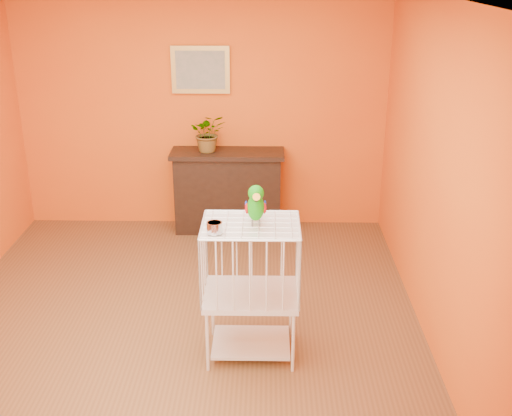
{
  "coord_description": "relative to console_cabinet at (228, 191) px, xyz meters",
  "views": [
    {
      "loc": [
        0.71,
        -4.6,
        2.87
      ],
      "look_at": [
        0.64,
        -0.44,
        1.23
      ],
      "focal_mm": 45.0,
      "sensor_mm": 36.0,
      "label": 1
    }
  ],
  "objects": [
    {
      "name": "feed_cup",
      "position": [
        0.07,
        -2.57,
        0.67
      ],
      "size": [
        0.11,
        0.11,
        0.08
      ],
      "primitive_type": "cylinder",
      "color": "silver",
      "rests_on": "birdcage"
    },
    {
      "name": "birdcage",
      "position": [
        0.32,
        -2.41,
        0.1
      ],
      "size": [
        0.7,
        0.54,
        1.08
      ],
      "rotation": [
        0.0,
        0.0,
        0.0
      ],
      "color": "silver",
      "rests_on": "ground"
    },
    {
      "name": "framed_picture",
      "position": [
        -0.28,
        0.18,
        1.29
      ],
      "size": [
        0.62,
        0.04,
        0.5
      ],
      "color": "#B18C3F",
      "rests_on": "room_shell"
    },
    {
      "name": "ground",
      "position": [
        -0.28,
        -2.03,
        -0.46
      ],
      "size": [
        4.5,
        4.5,
        0.0
      ],
      "primitive_type": "plane",
      "color": "brown",
      "rests_on": "ground"
    },
    {
      "name": "console_cabinet",
      "position": [
        0.0,
        0.0,
        0.0
      ],
      "size": [
        1.22,
        0.44,
        0.91
      ],
      "color": "black",
      "rests_on": "ground"
    },
    {
      "name": "parrot",
      "position": [
        0.35,
        -2.43,
        0.78
      ],
      "size": [
        0.16,
        0.28,
        0.32
      ],
      "rotation": [
        0.0,
        0.0,
        0.06
      ],
      "color": "#59544C",
      "rests_on": "birdcage"
    },
    {
      "name": "room_shell",
      "position": [
        -0.28,
        -2.03,
        1.13
      ],
      "size": [
        4.5,
        4.5,
        4.5
      ],
      "color": "orange",
      "rests_on": "ground"
    },
    {
      "name": "potted_plant",
      "position": [
        -0.2,
        -0.04,
        0.61
      ],
      "size": [
        0.42,
        0.45,
        0.32
      ],
      "primitive_type": "imported",
      "rotation": [
        0.0,
        0.0,
        0.13
      ],
      "color": "#26722D",
      "rests_on": "console_cabinet"
    }
  ]
}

